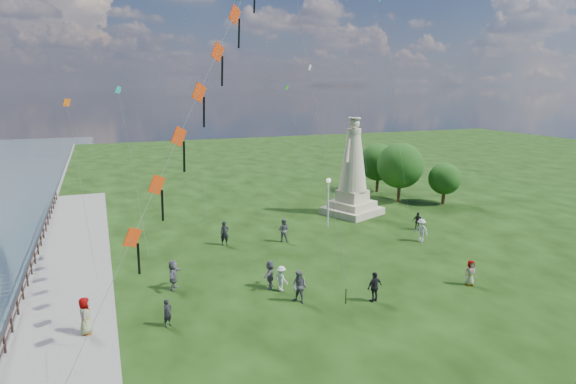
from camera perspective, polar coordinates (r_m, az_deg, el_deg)
name	(u,v)px	position (r m, az deg, el deg)	size (l,w,h in m)	color
waterfront	(43,306)	(30.62, -27.03, -11.98)	(200.00, 200.00, 1.51)	#35484F
statue	(353,178)	(45.42, 7.69, 1.60)	(5.84, 5.84, 9.09)	beige
lamppost	(328,192)	(40.90, 4.80, -0.01)	(0.40, 0.40, 4.30)	silver
tree_row	(399,166)	(52.77, 12.98, 2.99)	(7.76, 11.20, 6.23)	#382314
person_0	(167,313)	(25.70, -14.10, -13.72)	(0.53, 0.35, 1.44)	black
person_1	(299,287)	(27.36, 1.37, -11.17)	(0.91, 0.56, 1.87)	#595960
person_2	(281,278)	(28.90, -0.79, -10.21)	(0.98, 0.51, 1.52)	silver
person_3	(375,287)	(27.92, 10.23, -10.99)	(1.03, 0.53, 1.76)	black
person_4	(470,273)	(31.66, 20.80, -8.94)	(0.77, 0.47, 1.58)	#595960
person_5	(173,275)	(29.80, -13.43, -9.52)	(1.71, 0.74, 1.84)	#595960
person_6	(225,233)	(37.06, -7.52, -4.87)	(0.68, 0.45, 1.87)	black
person_7	(283,230)	(37.55, -0.56, -4.52)	(0.91, 0.56, 1.87)	#595960
person_8	(421,230)	(38.99, 15.51, -4.38)	(1.18, 0.61, 1.82)	silver
person_9	(417,221)	(41.99, 15.09, -3.35)	(0.91, 0.47, 1.55)	black
person_10	(85,318)	(25.99, -22.88, -13.56)	(0.91, 0.56, 1.86)	#595960
person_11	(270,274)	(29.29, -2.15, -9.70)	(1.59, 0.69, 1.71)	#595960
red_kite_train	(198,100)	(24.04, -10.66, 10.67)	(10.76, 9.35, 18.06)	black
small_kites	(263,58)	(44.58, -2.94, 15.53)	(28.77, 18.96, 27.18)	#1CAB99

